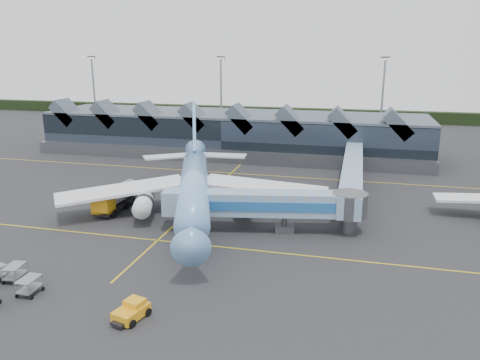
% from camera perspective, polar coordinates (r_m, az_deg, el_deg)
% --- Properties ---
extents(ground, '(260.00, 260.00, 0.00)m').
position_cam_1_polar(ground, '(68.59, -7.29, -4.82)').
color(ground, '#262628').
rests_on(ground, ground).
extents(taxi_stripes, '(120.00, 60.00, 0.01)m').
position_cam_1_polar(taxi_stripes, '(77.46, -4.61, -2.37)').
color(taxi_stripes, gold).
rests_on(taxi_stripes, ground).
extents(tree_line_far, '(260.00, 4.00, 4.00)m').
position_cam_1_polar(tree_line_far, '(172.82, 6.17, 8.07)').
color(tree_line_far, black).
rests_on(tree_line_far, ground).
extents(terminal, '(90.00, 22.25, 12.52)m').
position_cam_1_polar(terminal, '(112.58, -0.99, 5.79)').
color(terminal, black).
rests_on(terminal, ground).
extents(light_masts, '(132.40, 42.56, 22.45)m').
position_cam_1_polar(light_masts, '(123.11, 12.92, 9.80)').
color(light_masts, gray).
rests_on(light_masts, ground).
extents(main_airliner, '(39.13, 46.06, 15.23)m').
position_cam_1_polar(main_airliner, '(70.47, -5.62, -0.40)').
color(main_airliner, '#73B1EA').
rests_on(main_airliner, ground).
extents(jet_bridge, '(27.09, 8.79, 5.67)m').
position_cam_1_polar(jet_bridge, '(62.73, 4.37, -2.99)').
color(jet_bridge, '#7FA5D3').
rests_on(jet_bridge, ground).
extents(fuel_truck, '(3.29, 10.92, 3.65)m').
position_cam_1_polar(fuel_truck, '(74.48, -14.70, -1.92)').
color(fuel_truck, black).
rests_on(fuel_truck, ground).
extents(pushback_tug, '(3.00, 4.02, 1.64)m').
position_cam_1_polar(pushback_tug, '(45.20, -13.08, -15.29)').
color(pushback_tug, '#F0A216').
rests_on(pushback_tug, ground).
extents(baggage_carts, '(8.54, 8.27, 1.72)m').
position_cam_1_polar(baggage_carts, '(54.54, -27.14, -10.84)').
color(baggage_carts, gray).
rests_on(baggage_carts, ground).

